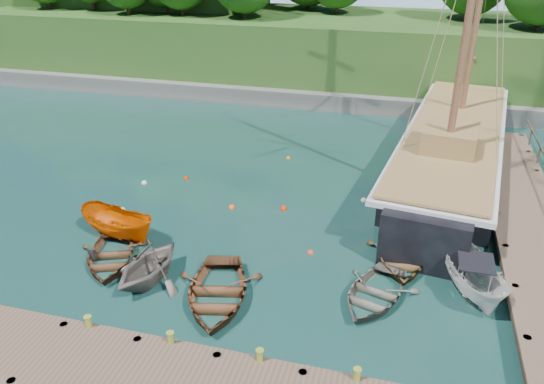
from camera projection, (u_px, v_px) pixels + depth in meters
The scene contains 22 objects.
ground at pixel (248, 274), 21.60m from camera, with size 160.00×160.00×0.00m, color #153B30.
dock_east at pixel (527, 220), 24.77m from camera, with size 3.20×24.00×1.10m.
bollard_0 at pixel (92, 341), 18.13m from camera, with size 0.26×0.26×0.45m, color olive.
bollard_1 at pixel (173, 357), 17.43m from camera, with size 0.26×0.26×0.45m, color olive.
bollard_2 at pixel (260, 375), 16.72m from camera, with size 0.26×0.26×0.45m, color olive.
rowboat_0 at pixel (111, 262), 22.39m from camera, with size 2.88×4.04×0.84m, color #4D301D.
rowboat_1 at pixel (150, 281), 21.20m from camera, with size 3.06×3.55×1.87m, color #675C54.
rowboat_2 at pixel (217, 301), 20.07m from camera, with size 3.38×4.73×0.98m, color brown.
rowboat_3 at pixel (373, 300), 20.13m from camera, with size 2.85×3.99×0.83m, color #605C50.
rowboat_4 at pixel (400, 263), 22.37m from camera, with size 2.88×4.03×0.83m, color brown.
motorboat_orange at pixel (120, 237), 24.21m from camera, with size 1.54×4.09×1.58m, color #E45B00.
cabin_boat_white at pixel (470, 293), 20.52m from camera, with size 1.63×4.32×1.67m, color white.
schooner at pixel (451, 154), 30.15m from camera, with size 7.82×28.03×20.68m.
mooring_buoy_0 at pixel (123, 211), 26.49m from camera, with size 0.32×0.32×0.32m, color white.
mooring_buoy_1 at pixel (232, 208), 26.75m from camera, with size 0.36×0.36×0.36m, color #F6481A.
mooring_buoy_2 at pixel (284, 209), 26.65m from camera, with size 0.34×0.34×0.34m, color #EE2A00.
mooring_buoy_3 at pixel (364, 201), 27.46m from camera, with size 0.29×0.29×0.29m, color silver.
mooring_buoy_4 at pixel (186, 179), 29.85m from camera, with size 0.29×0.29×0.29m, color red.
mooring_buoy_5 at pixel (288, 159), 32.51m from camera, with size 0.29×0.29×0.29m, color orange.
mooring_buoy_6 at pixel (144, 183), 29.33m from camera, with size 0.31×0.31×0.31m, color silver.
mooring_buoy_7 at pixel (310, 253), 23.01m from camera, with size 0.28×0.28×0.28m, color #EF3B20.
headland at pixel (216, 14), 49.26m from camera, with size 51.00×19.31×12.90m.
Camera 1 is at (5.60, -16.97, 12.62)m, focal length 35.00 mm.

